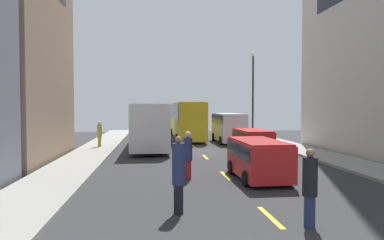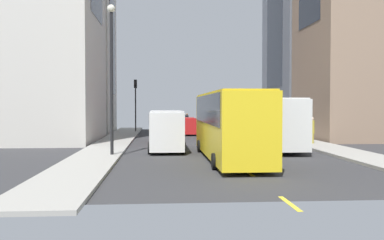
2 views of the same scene
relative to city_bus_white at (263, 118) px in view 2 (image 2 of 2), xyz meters
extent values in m
plane|color=#333335|center=(3.44, -3.22, -2.01)|extent=(41.41, 41.41, 0.00)
cube|color=#9E9B93|center=(-3.92, -3.22, -1.93)|extent=(2.70, 44.00, 0.15)
cube|color=#9E9B93|center=(10.79, -3.22, -1.93)|extent=(2.70, 44.00, 0.15)
cube|color=yellow|center=(3.44, -24.22, -2.00)|extent=(0.16, 2.00, 0.01)
cube|color=yellow|center=(3.44, -18.22, -2.00)|extent=(0.16, 2.00, 0.01)
cube|color=yellow|center=(3.44, -12.22, -2.00)|extent=(0.16, 2.00, 0.01)
cube|color=yellow|center=(3.44, -6.22, -2.00)|extent=(0.16, 2.00, 0.01)
cube|color=yellow|center=(3.44, -0.22, -2.00)|extent=(0.16, 2.00, 0.01)
cube|color=yellow|center=(3.44, 5.78, -2.00)|extent=(0.16, 2.00, 0.01)
cube|color=yellow|center=(3.44, 11.78, -2.00)|extent=(0.16, 2.00, 0.01)
cube|color=yellow|center=(3.44, 17.78, -2.00)|extent=(0.16, 2.00, 0.01)
cube|color=slate|center=(-8.78, -17.80, 9.02)|extent=(6.61, 11.62, 22.06)
cube|color=#1E232D|center=(-8.78, -17.80, 9.02)|extent=(6.68, 6.39, 12.13)
cube|color=beige|center=(16.85, -17.78, 7.32)|extent=(9.01, 9.03, 18.65)
cube|color=#1E232D|center=(16.85, -17.78, 7.32)|extent=(9.10, 4.96, 10.26)
cube|color=silver|center=(0.00, 0.00, -0.23)|extent=(2.55, 12.77, 3.00)
cube|color=black|center=(0.00, 0.00, 0.62)|extent=(2.60, 11.75, 1.20)
cube|color=beige|center=(0.00, 0.00, 1.31)|extent=(2.45, 12.26, 0.08)
cylinder|color=black|center=(-1.17, 3.96, -1.51)|extent=(0.46, 1.00, 1.00)
cylinder|color=black|center=(1.17, 3.96, -1.51)|extent=(0.46, 1.00, 1.00)
cylinder|color=black|center=(-1.17, -3.96, -1.51)|extent=(0.46, 1.00, 1.00)
cylinder|color=black|center=(1.17, -3.96, -1.51)|extent=(0.46, 1.00, 1.00)
cube|color=yellow|center=(3.56, 7.00, -0.15)|extent=(2.45, 12.16, 3.30)
cube|color=black|center=(3.56, 7.00, 0.71)|extent=(2.50, 11.19, 1.48)
cube|color=gold|center=(3.56, 7.00, 1.54)|extent=(2.35, 11.67, 0.08)
cylinder|color=black|center=(2.43, 10.77, -1.63)|extent=(0.44, 0.76, 0.76)
cylinder|color=black|center=(4.69, 10.77, -1.63)|extent=(0.44, 0.76, 0.76)
cylinder|color=black|center=(2.43, 3.23, -1.63)|extent=(0.44, 0.76, 0.76)
cylinder|color=black|center=(4.69, 3.23, -1.63)|extent=(0.44, 0.76, 0.76)
cube|color=white|center=(6.83, 2.43, -0.66)|extent=(2.05, 5.58, 2.30)
cube|color=black|center=(6.83, 2.43, 0.09)|extent=(2.09, 5.13, 0.69)
cube|color=silver|center=(6.83, 2.43, 0.53)|extent=(1.97, 5.35, 0.08)
cylinder|color=black|center=(5.89, 4.16, -1.65)|extent=(0.37, 0.72, 0.72)
cylinder|color=black|center=(7.78, 4.16, -1.65)|extent=(0.37, 0.72, 0.72)
cylinder|color=black|center=(5.89, 0.70, -1.65)|extent=(0.37, 0.72, 0.72)
cylinder|color=black|center=(7.78, 0.70, -1.65)|extent=(0.37, 0.72, 0.72)
cube|color=red|center=(4.67, -13.11, -1.11)|extent=(1.80, 4.16, 1.45)
cube|color=black|center=(4.67, -13.11, -0.74)|extent=(1.83, 3.82, 0.61)
cube|color=#A91A1A|center=(4.67, -13.11, -0.35)|extent=(1.72, 3.99, 0.08)
cylinder|color=black|center=(3.84, -11.82, -1.70)|extent=(0.32, 0.62, 0.62)
cylinder|color=black|center=(5.49, -11.82, -1.70)|extent=(0.32, 0.62, 0.62)
cylinder|color=black|center=(3.84, -14.40, -1.70)|extent=(0.32, 0.62, 0.62)
cylinder|color=black|center=(5.49, -14.40, -1.70)|extent=(0.32, 0.62, 0.62)
cube|color=red|center=(6.84, -4.91, -1.16)|extent=(1.81, 4.18, 1.36)
cube|color=black|center=(6.84, -4.91, -0.82)|extent=(1.84, 3.85, 0.57)
cube|color=#A91A1A|center=(6.84, -4.91, -0.44)|extent=(1.73, 4.01, 0.08)
cylinder|color=black|center=(6.01, -3.62, -1.70)|extent=(0.32, 0.62, 0.62)
cylinder|color=black|center=(7.67, -3.62, -1.70)|extent=(0.32, 0.62, 0.62)
cylinder|color=black|center=(6.01, -6.21, -1.70)|extent=(0.32, 0.62, 0.62)
cylinder|color=black|center=(7.67, -6.21, -1.70)|extent=(0.32, 0.62, 0.62)
cylinder|color=gold|center=(-3.82, -0.84, -1.51)|extent=(0.27, 0.27, 0.70)
cylinder|color=gold|center=(-3.82, -0.84, -0.67)|extent=(0.36, 0.36, 0.98)
sphere|color=beige|center=(-3.82, -0.84, -0.05)|extent=(0.25, 0.25, 0.25)
cylinder|color=navy|center=(4.18, -19.10, -1.60)|extent=(0.29, 0.29, 0.82)
cylinder|color=black|center=(4.18, -19.10, -0.69)|extent=(0.38, 0.38, 1.00)
sphere|color=#8C6647|center=(4.18, -19.10, -0.08)|extent=(0.23, 0.23, 0.23)
cylinder|color=black|center=(0.89, -17.60, -1.58)|extent=(0.28, 0.28, 0.86)
cylinder|color=navy|center=(0.89, -17.60, -0.54)|extent=(0.37, 0.37, 1.21)
sphere|color=#8C6647|center=(0.89, -17.60, 0.16)|extent=(0.21, 0.21, 0.21)
cylinder|color=maroon|center=(1.65, -12.87, -1.59)|extent=(0.29, 0.29, 0.84)
cylinder|color=navy|center=(1.65, -12.87, -0.68)|extent=(0.38, 0.38, 0.99)
sphere|color=beige|center=(1.65, -12.87, -0.06)|extent=(0.26, 0.26, 0.26)
cylinder|color=black|center=(9.84, -17.24, 0.47)|extent=(0.14, 0.14, 4.65)
cube|color=black|center=(9.84, -17.24, 3.24)|extent=(0.32, 0.32, 0.90)
sphere|color=red|center=(9.84, -17.42, 3.49)|extent=(0.20, 0.20, 0.20)
sphere|color=orange|center=(9.84, -17.42, 3.24)|extent=(0.20, 0.20, 0.20)
sphere|color=green|center=(9.84, -17.42, 2.99)|extent=(0.20, 0.20, 0.20)
cylinder|color=black|center=(9.94, 5.48, 2.13)|extent=(0.18, 0.18, 7.98)
sphere|color=silver|center=(9.94, 5.48, 6.30)|extent=(0.44, 0.44, 0.44)
camera|label=1|loc=(0.13, -27.60, 1.09)|focal=32.51mm
camera|label=2|loc=(7.26, 30.41, 0.88)|focal=41.16mm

